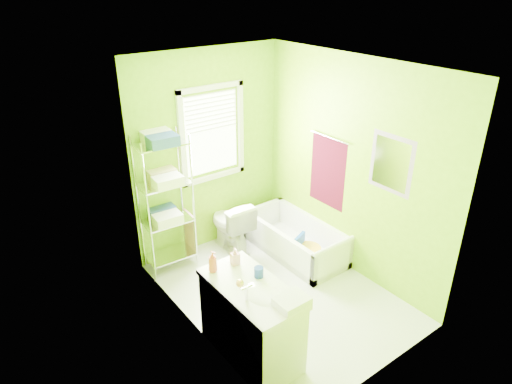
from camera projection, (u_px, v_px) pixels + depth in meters
ground at (279, 293)px, 5.31m from camera, size 2.90×2.90×0.00m
room_envelope at (282, 171)px, 4.63m from camera, size 2.14×2.94×2.62m
window at (212, 129)px, 5.66m from camera, size 0.92×0.05×1.22m
door at (260, 306)px, 3.59m from camera, size 0.09×0.80×2.00m
right_wall_decor at (351, 168)px, 5.28m from camera, size 0.04×1.48×1.17m
bathtub at (296, 243)px, 6.00m from camera, size 0.67×1.43×0.46m
toilet at (231, 225)px, 6.02m from camera, size 0.44×0.73×0.73m
vanity at (252, 318)px, 4.30m from camera, size 0.54×1.06×1.02m
wire_shelf_unit at (165, 188)px, 5.35m from camera, size 0.61×0.49×1.77m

